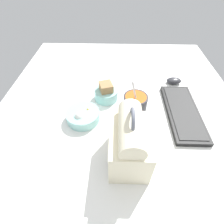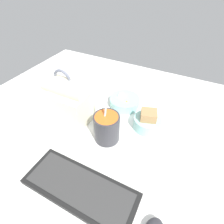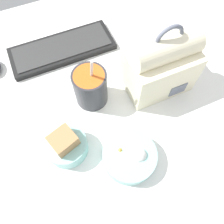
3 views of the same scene
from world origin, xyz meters
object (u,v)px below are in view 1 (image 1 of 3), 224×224
soup_cup (135,107)px  bento_bowl_snacks (83,115)px  bento_bowl_sandwich (106,93)px  computer_mouse (174,81)px  lunch_bag (130,142)px  keyboard (183,112)px

soup_cup → bento_bowl_snacks: bearing=-84.4°
bento_bowl_sandwich → computer_mouse: bearing=111.2°
bento_bowl_sandwich → lunch_bag: bearing=16.2°
lunch_bag → bento_bowl_snacks: lunch_bag is taller
lunch_bag → keyboard: bearing=132.2°
keyboard → lunch_bag: (21.96, -24.25, 7.89)cm
keyboard → lunch_bag: bearing=-47.8°
soup_cup → bento_bowl_snacks: 21.29cm
bento_bowl_sandwich → computer_mouse: (-13.34, 34.40, -1.70)cm
soup_cup → computer_mouse: 33.69cm
lunch_bag → bento_bowl_sandwich: lunch_bag is taller
keyboard → soup_cup: bearing=-83.5°
soup_cup → bento_bowl_snacks: size_ratio=1.35×
keyboard → bento_bowl_snacks: size_ratio=2.49×
lunch_bag → computer_mouse: size_ratio=3.04×
bento_bowl_snacks → bento_bowl_sandwich: bearing=147.3°
soup_cup → computer_mouse: (-24.92, 22.25, -4.33)cm
computer_mouse → keyboard: bearing=-2.9°
soup_cup → bento_bowl_sandwich: bearing=-133.6°
lunch_bag → bento_bowl_snacks: 25.80cm
keyboard → computer_mouse: computer_mouse is taller
computer_mouse → bento_bowl_sandwich: bearing=-68.8°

